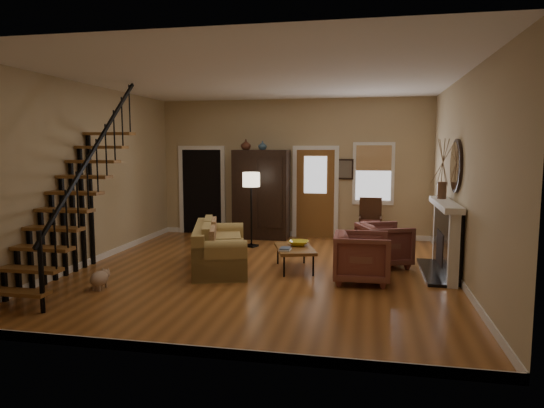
% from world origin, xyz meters
% --- Properties ---
extents(room, '(7.00, 7.33, 3.30)m').
position_xyz_m(room, '(-0.41, 1.76, 1.51)').
color(room, '#9A5927').
rests_on(room, ground).
extents(staircase, '(0.94, 2.80, 3.20)m').
position_xyz_m(staircase, '(-2.78, -1.30, 1.60)').
color(staircase, brown).
rests_on(staircase, ground).
extents(fireplace, '(0.33, 1.95, 2.30)m').
position_xyz_m(fireplace, '(3.13, 0.50, 0.74)').
color(fireplace, black).
rests_on(fireplace, ground).
extents(armoire, '(1.30, 0.60, 2.10)m').
position_xyz_m(armoire, '(-0.70, 3.15, 1.05)').
color(armoire, black).
rests_on(armoire, ground).
extents(vase_a, '(0.24, 0.24, 0.25)m').
position_xyz_m(vase_a, '(-1.05, 3.05, 2.22)').
color(vase_a, '#4C2619').
rests_on(vase_a, armoire).
extents(vase_b, '(0.20, 0.20, 0.21)m').
position_xyz_m(vase_b, '(-0.65, 3.05, 2.21)').
color(vase_b, '#334C60').
rests_on(vase_b, armoire).
extents(sofa, '(1.44, 2.22, 0.77)m').
position_xyz_m(sofa, '(-0.80, 0.15, 0.38)').
color(sofa, '#A18549').
rests_on(sofa, ground).
extents(coffee_table, '(0.90, 1.19, 0.41)m').
position_xyz_m(coffee_table, '(0.53, 0.28, 0.20)').
color(coffee_table, brown).
rests_on(coffee_table, ground).
extents(bowl, '(0.36, 0.36, 0.09)m').
position_xyz_m(bowl, '(0.58, 0.43, 0.45)').
color(bowl, gold).
rests_on(bowl, coffee_table).
extents(books, '(0.19, 0.26, 0.05)m').
position_xyz_m(books, '(0.41, -0.02, 0.43)').
color(books, beige).
rests_on(books, coffee_table).
extents(armchair_left, '(0.91, 0.88, 0.81)m').
position_xyz_m(armchair_left, '(1.71, -0.30, 0.40)').
color(armchair_left, maroon).
rests_on(armchair_left, ground).
extents(armchair_right, '(1.10, 1.09, 0.79)m').
position_xyz_m(armchair_right, '(2.09, 0.86, 0.39)').
color(armchair_right, maroon).
rests_on(armchair_right, ground).
extents(floor_lamp, '(0.49, 0.49, 1.63)m').
position_xyz_m(floor_lamp, '(-0.69, 2.08, 0.81)').
color(floor_lamp, black).
rests_on(floor_lamp, ground).
extents(side_chair, '(0.54, 0.54, 1.02)m').
position_xyz_m(side_chair, '(1.85, 2.95, 0.51)').
color(side_chair, '#3D2313').
rests_on(side_chair, ground).
extents(dog, '(0.25, 0.41, 0.29)m').
position_xyz_m(dog, '(-2.22, -1.49, 0.15)').
color(dog, tan).
rests_on(dog, ground).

